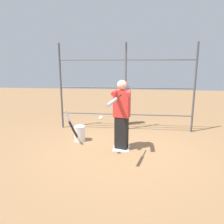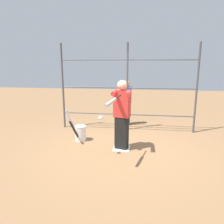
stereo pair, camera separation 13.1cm
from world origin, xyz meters
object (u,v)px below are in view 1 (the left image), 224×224
object	(u,v)px
baseball_bat_swinging	(113,101)
bat_bucket	(79,133)
bystander_behind_fence	(125,102)
softball_in_flight	(101,118)
batter	(122,113)

from	to	relation	value
baseball_bat_swinging	bat_bucket	bearing A→B (deg)	-51.79
baseball_bat_swinging	bystander_behind_fence	xyz separation A→B (m)	(-0.05, -3.13, -0.58)
softball_in_flight	baseball_bat_swinging	bearing A→B (deg)	125.27
baseball_bat_swinging	batter	bearing A→B (deg)	-96.28
softball_in_flight	bat_bucket	xyz separation A→B (m)	(0.77, -0.93, -0.67)
batter	softball_in_flight	distance (m)	0.65
batter	softball_in_flight	size ratio (longest dim) A/B	17.75
softball_in_flight	bat_bucket	size ratio (longest dim) A/B	0.11
bat_bucket	bystander_behind_fence	distance (m)	2.16
bystander_behind_fence	baseball_bat_swinging	bearing A→B (deg)	89.02
batter	baseball_bat_swinging	xyz separation A→B (m)	(0.10, 0.94, 0.45)
bystander_behind_fence	batter	bearing A→B (deg)	91.32
bat_bucket	baseball_bat_swinging	bearing A→B (deg)	128.21
baseball_bat_swinging	softball_in_flight	world-z (taller)	baseball_bat_swinging
bat_bucket	bystander_behind_fence	xyz separation A→B (m)	(-1.14, -1.75, 0.55)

